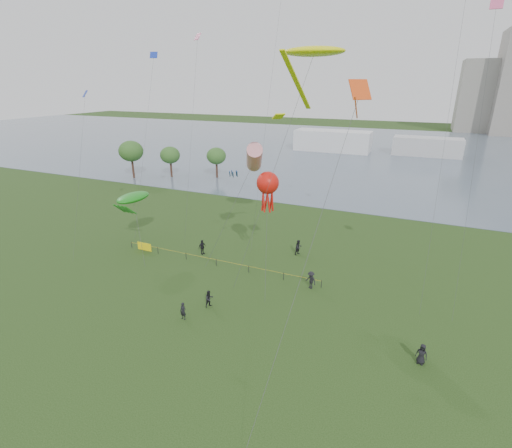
% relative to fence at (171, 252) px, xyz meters
% --- Properties ---
extents(ground_plane, '(400.00, 400.00, 0.00)m').
position_rel_fence_xyz_m(ground_plane, '(13.31, -15.37, -0.55)').
color(ground_plane, '#1A3210').
extents(lake, '(400.00, 120.00, 0.08)m').
position_rel_fence_xyz_m(lake, '(13.31, 84.63, -0.53)').
color(lake, slate).
rests_on(lake, ground_plane).
extents(building_low, '(16.00, 18.00, 28.00)m').
position_rel_fence_xyz_m(building_low, '(45.31, 152.63, 13.45)').
color(building_low, gray).
rests_on(building_low, ground_plane).
extents(pavilion_left, '(22.00, 8.00, 6.00)m').
position_rel_fence_xyz_m(pavilion_left, '(1.31, 79.63, 2.45)').
color(pavilion_left, white).
rests_on(pavilion_left, ground_plane).
extents(pavilion_right, '(18.00, 7.00, 5.00)m').
position_rel_fence_xyz_m(pavilion_right, '(27.31, 82.63, 1.95)').
color(pavilion_right, silver).
rests_on(pavilion_right, ground_plane).
extents(trees, '(20.89, 12.01, 7.92)m').
position_rel_fence_xyz_m(trees, '(-24.22, 31.86, 4.66)').
color(trees, '#39231A').
rests_on(trees, ground_plane).
extents(fence, '(24.07, 0.07, 1.05)m').
position_rel_fence_xyz_m(fence, '(0.00, 0.00, 0.00)').
color(fence, black).
rests_on(fence, ground_plane).
extents(spectator_a, '(0.94, 1.00, 1.63)m').
position_rel_fence_xyz_m(spectator_a, '(9.52, -7.36, 0.26)').
color(spectator_a, black).
rests_on(spectator_a, ground_plane).
extents(spectator_b, '(1.37, 1.11, 1.85)m').
position_rel_fence_xyz_m(spectator_b, '(17.14, -0.52, 0.37)').
color(spectator_b, black).
rests_on(spectator_b, ground_plane).
extents(spectator_c, '(0.75, 1.15, 1.82)m').
position_rel_fence_xyz_m(spectator_c, '(3.09, 2.01, 0.35)').
color(spectator_c, black).
rests_on(spectator_c, ground_plane).
extents(spectator_d, '(0.90, 0.70, 1.63)m').
position_rel_fence_xyz_m(spectator_d, '(27.42, -7.62, 0.26)').
color(spectator_d, black).
rests_on(spectator_d, ground_plane).
extents(spectator_f, '(0.62, 0.43, 1.61)m').
position_rel_fence_xyz_m(spectator_f, '(8.43, -9.95, 0.25)').
color(spectator_f, black).
rests_on(spectator_f, ground_plane).
extents(spectator_g, '(1.06, 1.13, 1.85)m').
position_rel_fence_xyz_m(spectator_g, '(13.69, 6.49, 0.37)').
color(spectator_g, black).
rests_on(spectator_g, ground_plane).
extents(kite_stingray, '(8.67, 10.10, 22.04)m').
position_rel_fence_xyz_m(kite_stingray, '(16.11, -0.08, 21.00)').
color(kite_stingray, '#3F3F42').
extents(kite_windsock, '(6.46, 5.38, 13.91)m').
position_rel_fence_xyz_m(kite_windsock, '(9.81, 2.22, 11.52)').
color(kite_windsock, '#3F3F42').
extents(kite_creature, '(5.56, 6.45, 6.93)m').
position_rel_fence_xyz_m(kite_creature, '(-5.31, 0.63, 5.88)').
color(kite_creature, '#3F3F42').
extents(kite_octopus, '(2.99, 6.20, 11.20)m').
position_rel_fence_xyz_m(kite_octopus, '(12.04, 0.45, 9.45)').
color(kite_octopus, '#3F3F42').
extents(kite_delta, '(3.31, 12.76, 19.46)m').
position_rel_fence_xyz_m(kite_delta, '(21.18, -8.75, 17.13)').
color(kite_delta, '#3F3F42').
extents(small_kites, '(44.97, 13.52, 11.26)m').
position_rel_fence_xyz_m(small_kites, '(11.55, 5.24, 22.92)').
color(small_kites, '#1933B2').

